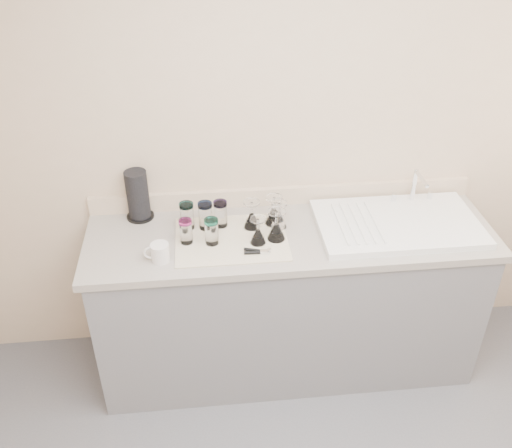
{
  "coord_description": "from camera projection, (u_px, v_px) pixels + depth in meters",
  "views": [
    {
      "loc": [
        -0.43,
        -1.13,
        2.52
      ],
      "look_at": [
        -0.18,
        1.15,
        1.0
      ],
      "focal_mm": 40.0,
      "sensor_mm": 36.0,
      "label": 1
    }
  ],
  "objects": [
    {
      "name": "can_opener",
      "position": [
        257.0,
        252.0,
        2.71
      ],
      "size": [
        0.13,
        0.06,
        0.02
      ],
      "color": "silver",
      "rests_on": "dish_towel"
    },
    {
      "name": "goblet_back_right",
      "position": [
        274.0,
        214.0,
        2.9
      ],
      "size": [
        0.09,
        0.09,
        0.16
      ],
      "color": "white",
      "rests_on": "dish_towel"
    },
    {
      "name": "goblet_extra",
      "position": [
        279.0,
        219.0,
        2.88
      ],
      "size": [
        0.08,
        0.08,
        0.14
      ],
      "color": "white",
      "rests_on": "dish_towel"
    },
    {
      "name": "tumbler_teal",
      "position": [
        187.0,
        216.0,
        2.86
      ],
      "size": [
        0.07,
        0.07,
        0.14
      ],
      "color": "white",
      "rests_on": "dish_towel"
    },
    {
      "name": "goblet_back_left",
      "position": [
        252.0,
        218.0,
        2.87
      ],
      "size": [
        0.08,
        0.08,
        0.15
      ],
      "color": "white",
      "rests_on": "dish_towel"
    },
    {
      "name": "tumbler_magenta",
      "position": [
        186.0,
        231.0,
        2.75
      ],
      "size": [
        0.06,
        0.06,
        0.13
      ],
      "color": "white",
      "rests_on": "dish_towel"
    },
    {
      "name": "counter_unit",
      "position": [
        288.0,
        300.0,
        3.12
      ],
      "size": [
        2.06,
        0.62,
        0.9
      ],
      "color": "slate",
      "rests_on": "ground"
    },
    {
      "name": "white_mug",
      "position": [
        159.0,
        252.0,
        2.66
      ],
      "size": [
        0.12,
        0.09,
        0.09
      ],
      "color": "silver",
      "rests_on": "counter_unit"
    },
    {
      "name": "tumbler_blue",
      "position": [
        212.0,
        231.0,
        2.75
      ],
      "size": [
        0.07,
        0.07,
        0.14
      ],
      "color": "white",
      "rests_on": "dish_towel"
    },
    {
      "name": "goblet_front_left",
      "position": [
        258.0,
        235.0,
        2.76
      ],
      "size": [
        0.08,
        0.08,
        0.14
      ],
      "color": "white",
      "rests_on": "dish_towel"
    },
    {
      "name": "room_envelope",
      "position": [
        370.0,
        284.0,
        1.51
      ],
      "size": [
        3.54,
        3.5,
        2.52
      ],
      "color": "#525257",
      "rests_on": "ground"
    },
    {
      "name": "dish_towel",
      "position": [
        231.0,
        239.0,
        2.82
      ],
      "size": [
        0.55,
        0.42,
        0.01
      ],
      "primitive_type": "cube",
      "color": "silver",
      "rests_on": "counter_unit"
    },
    {
      "name": "paper_towel_roll",
      "position": [
        138.0,
        196.0,
        2.92
      ],
      "size": [
        0.14,
        0.14,
        0.27
      ],
      "color": "black",
      "rests_on": "counter_unit"
    },
    {
      "name": "sink_unit",
      "position": [
        398.0,
        223.0,
        2.91
      ],
      "size": [
        0.82,
        0.5,
        0.22
      ],
      "color": "white",
      "rests_on": "counter_unit"
    },
    {
      "name": "goblet_front_right",
      "position": [
        276.0,
        229.0,
        2.79
      ],
      "size": [
        0.09,
        0.09,
        0.16
      ],
      "color": "white",
      "rests_on": "dish_towel"
    },
    {
      "name": "tumbler_cyan",
      "position": [
        205.0,
        215.0,
        2.86
      ],
      "size": [
        0.07,
        0.07,
        0.14
      ],
      "color": "white",
      "rests_on": "dish_towel"
    },
    {
      "name": "tumbler_purple",
      "position": [
        221.0,
        214.0,
        2.87
      ],
      "size": [
        0.07,
        0.07,
        0.14
      ],
      "color": "white",
      "rests_on": "dish_towel"
    }
  ]
}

